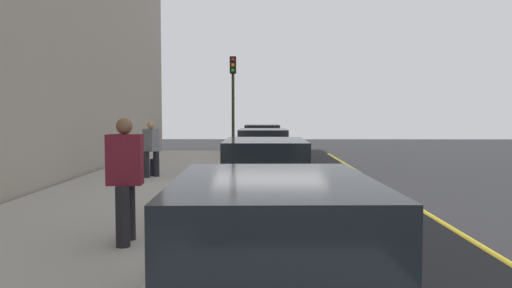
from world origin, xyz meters
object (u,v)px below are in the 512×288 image
at_px(parked_car_maroon, 263,152).
at_px(pedestrian_burgundy_coat, 125,177).
at_px(parked_car_white, 275,276).
at_px(traffic_light_pole, 233,90).
at_px(pedestrian_grey_coat, 151,148).
at_px(parked_car_red, 262,141).
at_px(parked_car_black, 265,178).
at_px(rolling_suitcase, 155,167).

height_order(parked_car_maroon, pedestrian_burgundy_coat, pedestrian_burgundy_coat).
xyz_separation_m(parked_car_maroon, parked_car_white, (12.61, 0.06, 0.00)).
bearing_deg(traffic_light_pole, pedestrian_grey_coat, -19.07).
distance_m(parked_car_red, parked_car_black, 13.42).
xyz_separation_m(pedestrian_burgundy_coat, traffic_light_pole, (-13.56, 0.79, 1.90)).
bearing_deg(parked_car_black, parked_car_maroon, -179.79).
bearing_deg(parked_car_white, pedestrian_burgundy_coat, -147.68).
bearing_deg(parked_car_white, traffic_light_pole, -175.61).
bearing_deg(parked_car_red, rolling_suitcase, -21.89).
relative_size(pedestrian_grey_coat, rolling_suitcase, 1.89).
relative_size(traffic_light_pole, rolling_suitcase, 4.86).
relative_size(pedestrian_burgundy_coat, rolling_suitcase, 2.10).
bearing_deg(pedestrian_grey_coat, pedestrian_burgundy_coat, 9.81).
distance_m(parked_car_red, parked_car_maroon, 6.74).
bearing_deg(rolling_suitcase, pedestrian_burgundy_coat, 9.23).
bearing_deg(parked_car_red, traffic_light_pole, -25.65).
distance_m(parked_car_black, parked_car_white, 5.93).
bearing_deg(parked_car_black, pedestrian_burgundy_coat, -37.77).
bearing_deg(rolling_suitcase, parked_car_white, 16.72).
relative_size(parked_car_red, traffic_light_pole, 1.06).
bearing_deg(parked_car_black, rolling_suitcase, -147.73).
bearing_deg(pedestrian_burgundy_coat, parked_car_red, 172.94).
bearing_deg(pedestrian_burgundy_coat, rolling_suitcase, -170.77).
bearing_deg(traffic_light_pole, rolling_suitcase, -20.16).
relative_size(parked_car_black, rolling_suitcase, 5.33).
distance_m(parked_car_red, traffic_light_pole, 3.58).
relative_size(parked_car_white, pedestrian_grey_coat, 2.79).
bearing_deg(parked_car_black, traffic_light_pole, -173.43).
height_order(parked_car_maroon, parked_car_black, same).
bearing_deg(traffic_light_pole, pedestrian_burgundy_coat, -3.32).
bearing_deg(rolling_suitcase, parked_car_red, 158.11).
height_order(parked_car_black, traffic_light_pole, traffic_light_pole).
relative_size(pedestrian_grey_coat, traffic_light_pole, 0.39).
height_order(parked_car_red, pedestrian_grey_coat, pedestrian_grey_coat).
relative_size(parked_car_black, traffic_light_pole, 1.10).
distance_m(pedestrian_grey_coat, traffic_light_pole, 6.69).
xyz_separation_m(parked_car_red, parked_car_maroon, (6.74, 0.03, -0.00)).
bearing_deg(parked_car_white, parked_car_maroon, -179.73).
height_order(parked_car_black, pedestrian_burgundy_coat, pedestrian_burgundy_coat).
xyz_separation_m(pedestrian_grey_coat, traffic_light_pole, (-6.04, 2.09, 2.00)).
relative_size(parked_car_black, pedestrian_grey_coat, 2.83).
height_order(parked_car_white, traffic_light_pole, traffic_light_pole).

